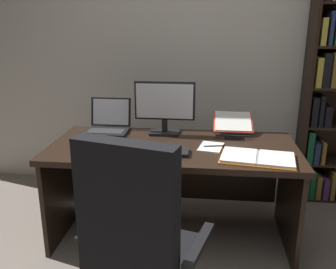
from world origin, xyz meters
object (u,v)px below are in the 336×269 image
object	(u,v)px
monitor	(165,108)
keyboard	(157,151)
laptop	(108,125)
reading_stand_with_book	(233,124)
notepad	(211,147)
computer_mouse	(112,148)
open_binder	(258,158)
pen	(214,146)
desk	(174,166)
office_chair	(139,253)

from	to	relation	value
monitor	keyboard	xyz separation A→B (m)	(0.00, -0.44, -0.19)
laptop	reading_stand_with_book	distance (m)	0.97
reading_stand_with_book	notepad	distance (m)	0.41
monitor	computer_mouse	size ratio (longest dim) A/B	4.39
keyboard	reading_stand_with_book	bearing A→B (deg)	44.62
open_binder	notepad	bearing A→B (deg)	155.33
pen	computer_mouse	bearing A→B (deg)	-168.04
monitor	reading_stand_with_book	world-z (taller)	monitor
laptop	keyboard	bearing A→B (deg)	-44.80
desk	office_chair	xyz separation A→B (m)	(-0.08, -0.96, -0.08)
laptop	pen	size ratio (longest dim) A/B	2.28
open_binder	laptop	bearing A→B (deg)	164.65
notepad	laptop	bearing A→B (deg)	159.46
laptop	keyboard	distance (m)	0.63
reading_stand_with_book	pen	size ratio (longest dim) A/B	2.15
office_chair	keyboard	xyz separation A→B (m)	(-0.01, 0.71, 0.28)
reading_stand_with_book	notepad	bearing A→B (deg)	-114.18
monitor	office_chair	bearing A→B (deg)	-89.46
desk	notepad	size ratio (longest dim) A/B	8.15
desk	reading_stand_with_book	xyz separation A→B (m)	(0.43, 0.27, 0.26)
office_chair	open_binder	distance (m)	0.96
open_binder	office_chair	bearing A→B (deg)	-124.74
pen	open_binder	bearing A→B (deg)	-35.56
office_chair	open_binder	world-z (taller)	office_chair
laptop	notepad	bearing A→B (deg)	-20.54
laptop	monitor	bearing A→B (deg)	-0.49
keyboard	computer_mouse	size ratio (longest dim) A/B	4.04
office_chair	keyboard	size ratio (longest dim) A/B	2.54
keyboard	notepad	xyz separation A→B (m)	(0.35, 0.14, -0.01)
monitor	notepad	distance (m)	0.50
open_binder	notepad	xyz separation A→B (m)	(-0.29, 0.19, -0.01)
monitor	pen	xyz separation A→B (m)	(0.37, -0.30, -0.19)
computer_mouse	reading_stand_with_book	xyz separation A→B (m)	(0.82, 0.51, 0.05)
desk	keyboard	distance (m)	0.33
keyboard	desk	bearing A→B (deg)	69.77
open_binder	reading_stand_with_book	bearing A→B (deg)	111.34
keyboard	reading_stand_with_book	xyz separation A→B (m)	(0.52, 0.51, 0.06)
open_binder	pen	size ratio (longest dim) A/B	3.53
keyboard	open_binder	xyz separation A→B (m)	(0.64, -0.05, -0.00)
office_chair	monitor	bearing A→B (deg)	105.63
office_chair	pen	size ratio (longest dim) A/B	7.63
keyboard	reading_stand_with_book	world-z (taller)	reading_stand_with_book
office_chair	reading_stand_with_book	xyz separation A→B (m)	(0.51, 1.22, 0.34)
desk	pen	bearing A→B (deg)	-20.00
monitor	notepad	xyz separation A→B (m)	(0.35, -0.30, -0.19)
open_binder	pen	xyz separation A→B (m)	(-0.27, 0.19, 0.00)
monitor	pen	bearing A→B (deg)	-38.33
office_chair	pen	xyz separation A→B (m)	(0.36, 0.85, 0.28)
monitor	open_binder	size ratio (longest dim) A/B	0.92
open_binder	pen	distance (m)	0.33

